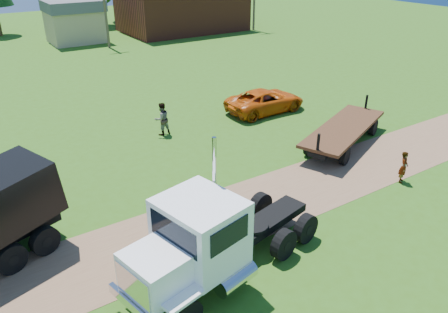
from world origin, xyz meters
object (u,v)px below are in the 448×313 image
white_semi_tractor (203,243)px  flatbed_trailer (344,131)px  orange_pickup (265,101)px  spectator_a (404,167)px

white_semi_tractor → flatbed_trailer: size_ratio=1.04×
white_semi_tractor → flatbed_trailer: white_semi_tractor is taller
orange_pickup → white_semi_tractor: bearing=134.7°
white_semi_tractor → orange_pickup: (12.21, 12.24, -0.89)m
orange_pickup → spectator_a: (-0.54, -11.45, 0.01)m
flatbed_trailer → spectator_a: bearing=-123.3°
flatbed_trailer → spectator_a: (-0.90, -4.68, -0.04)m
spectator_a → flatbed_trailer: bearing=47.4°
flatbed_trailer → spectator_a: 4.77m
white_semi_tractor → flatbed_trailer: 13.74m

